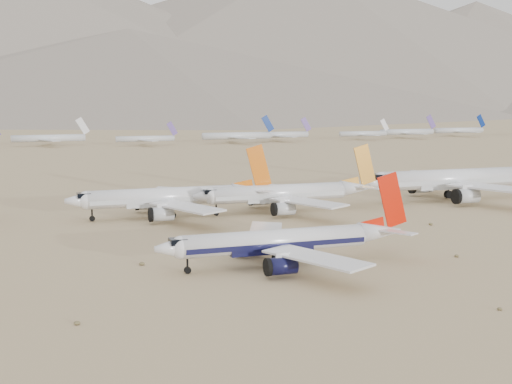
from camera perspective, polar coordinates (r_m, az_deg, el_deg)
ground at (r=120.58m, az=6.62°, el=-6.22°), size 7000.00×7000.00×0.00m
main_airliner at (r=122.27m, az=2.41°, el=-3.94°), size 43.82×42.80×15.46m
row2_navy_widebody at (r=206.90m, az=15.94°, el=0.99°), size 58.79×57.49×20.92m
row2_gold_tail at (r=178.95m, az=2.46°, el=-0.10°), size 46.78×45.75×16.66m
row2_orange_tail at (r=172.21m, az=-6.79°, el=-0.42°), size 47.80×46.76×17.05m
distant_storage_row at (r=434.05m, az=-8.04°, el=4.37°), size 657.32×59.49×15.15m
mountain_range at (r=1764.65m, az=-15.82°, el=12.64°), size 7354.00×3024.00×470.00m
foothills at (r=1337.20m, az=6.25°, el=9.27°), size 4637.50×1395.00×155.00m
desert_scrub at (r=89.36m, az=-2.31°, el=-10.98°), size 219.83×121.67×0.63m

